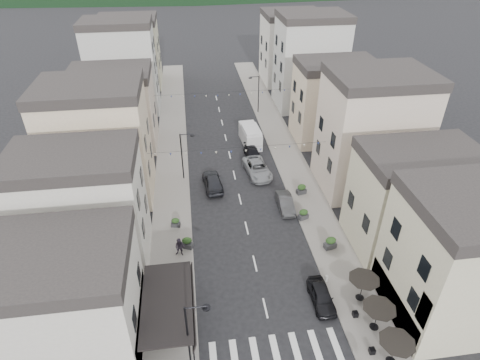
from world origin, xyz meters
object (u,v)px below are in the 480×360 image
object	(u,v)px
parked_car_b	(285,203)
pedestrian_b	(180,247)
parked_car_a	(322,296)
pedestrian_a	(182,273)
parked_car_d	(252,153)
parked_car_c	(257,169)
delivery_van	(250,135)
parked_car_e	(213,182)

from	to	relation	value
parked_car_b	pedestrian_b	xyz separation A→B (m)	(-11.27, -5.78, 0.38)
parked_car_a	pedestrian_a	world-z (taller)	pedestrian_a
parked_car_d	pedestrian_b	distance (m)	19.44
parked_car_b	parked_car_c	xyz separation A→B (m)	(-1.80, 7.14, 0.10)
parked_car_d	pedestrian_a	world-z (taller)	pedestrian_a
parked_car_d	delivery_van	distance (m)	3.96
parked_car_a	parked_car_e	xyz separation A→B (m)	(-7.40, 17.67, 0.16)
parked_car_c	delivery_van	bearing A→B (deg)	80.01
parked_car_d	parked_car_e	size ratio (longest dim) A/B	0.88
parked_car_b	pedestrian_a	distance (m)	14.28
parked_car_a	parked_car_d	xyz separation A→B (m)	(-1.73, 23.87, -0.05)
parked_car_d	pedestrian_a	distance (m)	22.20
delivery_van	pedestrian_a	size ratio (longest dim) A/B	3.25
delivery_van	pedestrian_b	xyz separation A→B (m)	(-9.87, -20.84, -0.21)
pedestrian_a	pedestrian_b	size ratio (longest dim) A/B	0.90
parked_car_a	pedestrian_a	bearing A→B (deg)	161.49
pedestrian_a	parked_car_a	bearing A→B (deg)	-31.85
parked_car_a	parked_car_c	xyz separation A→B (m)	(-1.80, 19.85, 0.10)
parked_car_c	parked_car_e	bearing A→B (deg)	-165.79
parked_car_e	pedestrian_a	world-z (taller)	pedestrian_a
parked_car_a	pedestrian_b	xyz separation A→B (m)	(-11.27, 6.93, 0.38)
parked_car_b	parked_car_d	bearing A→B (deg)	99.56
parked_car_a	pedestrian_a	distance (m)	11.76
parked_car_a	pedestrian_b	distance (m)	13.23
parked_car_c	pedestrian_a	distance (m)	18.60
parked_car_c	pedestrian_a	bearing A→B (deg)	-127.20
parked_car_b	parked_car_c	world-z (taller)	parked_car_c
parked_car_d	delivery_van	bearing A→B (deg)	82.00
parked_car_d	delivery_van	world-z (taller)	delivery_van
parked_car_a	delivery_van	bearing A→B (deg)	93.05
parked_car_a	pedestrian_b	size ratio (longest dim) A/B	2.14
delivery_van	pedestrian_a	xyz separation A→B (m)	(-9.75, -24.00, -0.30)
delivery_van	pedestrian_b	world-z (taller)	delivery_van
parked_car_c	parked_car_d	world-z (taller)	parked_car_c
parked_car_c	delivery_van	xyz separation A→B (m)	(0.41, 7.92, 0.48)
parked_car_b	parked_car_c	size ratio (longest dim) A/B	0.73
parked_car_b	delivery_van	distance (m)	15.14
delivery_van	pedestrian_b	distance (m)	23.06
parked_car_e	pedestrian_a	size ratio (longest dim) A/B	2.91
parked_car_e	parked_car_d	bearing A→B (deg)	-137.31
parked_car_b	delivery_van	xyz separation A→B (m)	(-1.39, 15.06, 0.58)
parked_car_c	delivery_van	size ratio (longest dim) A/B	1.03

